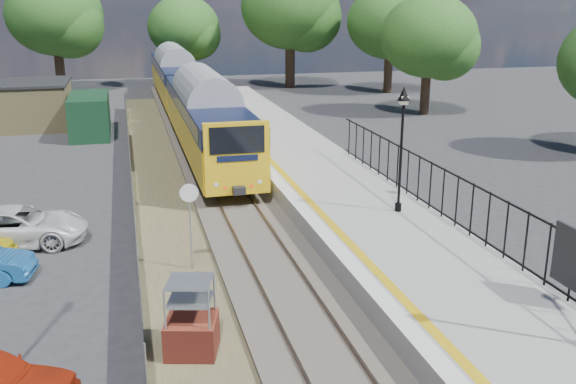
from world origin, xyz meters
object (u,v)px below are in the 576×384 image
object	(u,v)px
victorian_lamp_north	(403,120)
car_white	(16,226)
train	(187,91)
speed_sign	(190,212)
brick_plinth	(191,319)

from	to	relation	value
victorian_lamp_north	car_white	world-z (taller)	victorian_lamp_north
train	speed_sign	bearing A→B (deg)	-95.49
brick_plinth	car_white	distance (m)	10.41
brick_plinth	speed_sign	size ratio (longest dim) A/B	0.68
train	car_white	xyz separation A→B (m)	(-8.31, -22.15, -1.66)
victorian_lamp_north	speed_sign	bearing A→B (deg)	-168.88
brick_plinth	car_white	xyz separation A→B (m)	(-5.26, 8.98, -0.27)
victorian_lamp_north	brick_plinth	world-z (taller)	victorian_lamp_north
victorian_lamp_north	train	distance (m)	25.13
victorian_lamp_north	train	world-z (taller)	victorian_lamp_north
victorian_lamp_north	speed_sign	distance (m)	8.27
train	brick_plinth	bearing A→B (deg)	-95.58
car_white	train	bearing A→B (deg)	-14.36
train	brick_plinth	world-z (taller)	train
victorian_lamp_north	speed_sign	size ratio (longest dim) A/B	1.57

